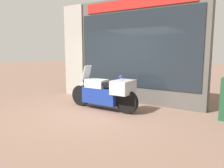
# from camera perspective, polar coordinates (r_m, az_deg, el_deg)

# --- Properties ---
(ground_plane) EXTENTS (60.00, 60.00, 0.00)m
(ground_plane) POSITION_cam_1_polar(r_m,az_deg,el_deg) (6.13, -5.61, -7.72)
(ground_plane) COLOR #7A5B4C
(shop_building) EXTENTS (5.35, 0.55, 3.44)m
(shop_building) POSITION_cam_1_polar(r_m,az_deg,el_deg) (7.75, 1.28, 8.61)
(shop_building) COLOR #56514C
(shop_building) RESTS_ON ground
(window_display) EXTENTS (4.00, 0.30, 1.95)m
(window_display) POSITION_cam_1_polar(r_m,az_deg,el_deg) (7.50, 6.34, -1.08)
(window_display) COLOR slate
(window_display) RESTS_ON ground
(paramedic_motorcycle) EXTENTS (2.32, 0.68, 1.28)m
(paramedic_motorcycle) POSITION_cam_1_polar(r_m,az_deg,el_deg) (6.39, -1.44, -2.10)
(paramedic_motorcycle) COLOR black
(paramedic_motorcycle) RESTS_ON ground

